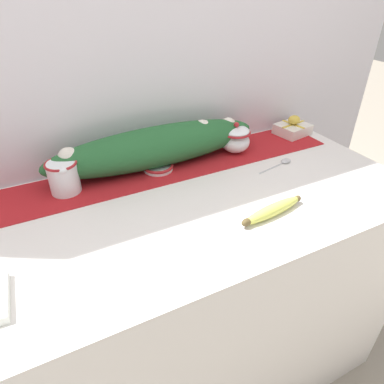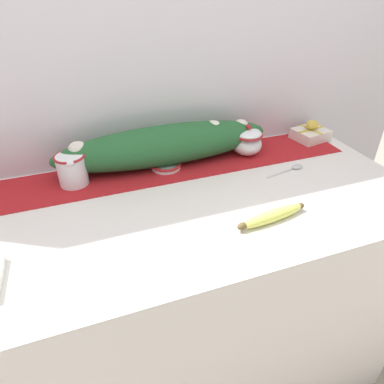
# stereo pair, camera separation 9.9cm
# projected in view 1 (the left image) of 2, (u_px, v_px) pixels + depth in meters

# --- Properties ---
(ground_plane) EXTENTS (12.00, 12.00, 0.00)m
(ground_plane) POSITION_uv_depth(u_px,v_px,m) (190.00, 367.00, 1.53)
(ground_plane) COLOR gray
(countertop) EXTENTS (1.44, 0.67, 0.90)m
(countertop) POSITION_uv_depth(u_px,v_px,m) (190.00, 300.00, 1.28)
(countertop) COLOR silver
(countertop) RESTS_ON ground_plane
(back_wall) EXTENTS (2.24, 0.04, 2.40)m
(back_wall) POSITION_uv_depth(u_px,v_px,m) (141.00, 73.00, 1.14)
(back_wall) COLOR silver
(back_wall) RESTS_ON ground_plane
(table_runner) EXTENTS (1.33, 0.21, 0.00)m
(table_runner) POSITION_uv_depth(u_px,v_px,m) (161.00, 169.00, 1.20)
(table_runner) COLOR #A8191E
(table_runner) RESTS_ON countertop
(cream_pitcher) EXTENTS (0.10, 0.11, 0.11)m
(cream_pitcher) POSITION_uv_depth(u_px,v_px,m) (63.00, 176.00, 1.05)
(cream_pitcher) COLOR white
(cream_pitcher) RESTS_ON countertop
(sugar_bowl) EXTENTS (0.11, 0.11, 0.12)m
(sugar_bowl) POSITION_uv_depth(u_px,v_px,m) (235.00, 139.00, 1.29)
(sugar_bowl) COLOR white
(sugar_bowl) RESTS_ON countertop
(small_dish) EXTENTS (0.11, 0.11, 0.02)m
(small_dish) POSITION_uv_depth(u_px,v_px,m) (158.00, 167.00, 1.19)
(small_dish) COLOR white
(small_dish) RESTS_ON countertop
(banana) EXTENTS (0.23, 0.06, 0.04)m
(banana) POSITION_uv_depth(u_px,v_px,m) (273.00, 210.00, 0.97)
(banana) COLOR #CCD156
(banana) RESTS_ON countertop
(spoon) EXTENTS (0.16, 0.05, 0.01)m
(spoon) POSITION_uv_depth(u_px,v_px,m) (284.00, 162.00, 1.24)
(spoon) COLOR #B7B7BC
(spoon) RESTS_ON countertop
(gift_box) EXTENTS (0.15, 0.13, 0.08)m
(gift_box) POSITION_uv_depth(u_px,v_px,m) (293.00, 128.00, 1.44)
(gift_box) COLOR silver
(gift_box) RESTS_ON countertop
(poinsettia_garland) EXTENTS (0.77, 0.15, 0.14)m
(poinsettia_garland) POSITION_uv_depth(u_px,v_px,m) (157.00, 146.00, 1.19)
(poinsettia_garland) COLOR #235B2D
(poinsettia_garland) RESTS_ON countertop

